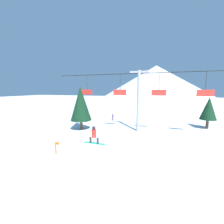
{
  "coord_description": "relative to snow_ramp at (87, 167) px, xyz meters",
  "views": [
    {
      "loc": [
        4.75,
        -7.85,
        5.7
      ],
      "look_at": [
        0.49,
        4.61,
        3.68
      ],
      "focal_mm": 24.0,
      "sensor_mm": 36.0,
      "label": 1
    }
  ],
  "objects": [
    {
      "name": "mountain_ridge",
      "position": [
        -0.49,
        87.27,
        8.8
      ],
      "size": [
        66.86,
        66.86,
        19.47
      ],
      "color": "silver",
      "rests_on": "ground_plane"
    },
    {
      "name": "ground_plane",
      "position": [
        -0.49,
        0.23,
        -0.94
      ],
      "size": [
        220.0,
        220.0,
        0.0
      ],
      "primitive_type": "plane",
      "color": "white"
    },
    {
      "name": "chairlift",
      "position": [
        1.15,
        12.36,
        3.93
      ],
      "size": [
        24.04,
        0.44,
        8.11
      ],
      "color": "#9E9EA3",
      "rests_on": "ground_plane"
    },
    {
      "name": "trail_marker",
      "position": [
        -3.41,
        1.38,
        -0.03
      ],
      "size": [
        0.41,
        0.1,
        1.7
      ],
      "color": "orange",
      "rests_on": "ground_plane"
    },
    {
      "name": "snowboarder",
      "position": [
        -0.22,
        1.56,
        1.55
      ],
      "size": [
        1.59,
        0.32,
        1.26
      ],
      "color": "#1E9E6B",
      "rests_on": "snow_ramp"
    },
    {
      "name": "distant_skier",
      "position": [
        -4.32,
        17.96,
        -0.27
      ],
      "size": [
        0.24,
        0.24,
        1.23
      ],
      "color": "black",
      "rests_on": "ground_plane"
    },
    {
      "name": "pine_tree_near",
      "position": [
        -6.55,
        10.56,
        2.77
      ],
      "size": [
        2.9,
        2.9,
        6.07
      ],
      "color": "#4C3823",
      "rests_on": "ground_plane"
    },
    {
      "name": "snow_ramp",
      "position": [
        0.0,
        0.0,
        0.0
      ],
      "size": [
        3.17,
        3.68,
        1.88
      ],
      "color": "white",
      "rests_on": "ground_plane"
    },
    {
      "name": "pine_tree_far",
      "position": [
        10.48,
        16.85,
        2.02
      ],
      "size": [
        2.21,
        2.21,
        4.6
      ],
      "color": "#4C3823",
      "rests_on": "ground_plane"
    }
  ]
}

